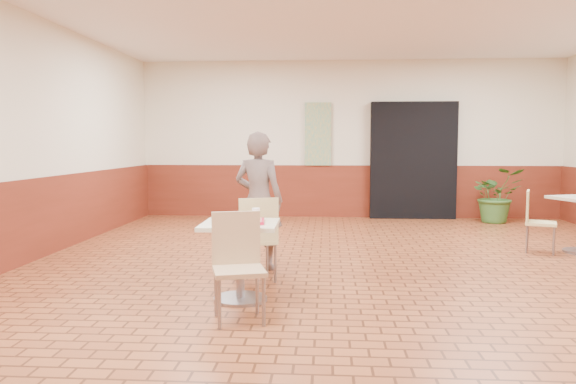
# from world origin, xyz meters

# --- Properties ---
(room_shell) EXTENTS (8.01, 10.01, 3.01)m
(room_shell) POSITION_xyz_m (0.00, 0.00, 1.50)
(room_shell) COLOR brown
(room_shell) RESTS_ON ground
(wainscot_band) EXTENTS (8.00, 10.00, 1.00)m
(wainscot_band) POSITION_xyz_m (0.00, 0.00, 0.50)
(wainscot_band) COLOR #602112
(wainscot_band) RESTS_ON ground
(corridor_doorway) EXTENTS (1.60, 0.22, 2.20)m
(corridor_doorway) POSITION_xyz_m (1.20, 4.88, 1.10)
(corridor_doorway) COLOR black
(corridor_doorway) RESTS_ON ground
(promo_poster) EXTENTS (0.50, 0.03, 1.20)m
(promo_poster) POSITION_xyz_m (-0.60, 4.94, 1.60)
(promo_poster) COLOR gray
(promo_poster) RESTS_ON wainscot_band
(main_table) EXTENTS (0.68, 0.68, 0.71)m
(main_table) POSITION_xyz_m (-1.20, -0.89, 0.48)
(main_table) COLOR beige
(main_table) RESTS_ON ground
(chair_main_front) EXTENTS (0.49, 0.49, 0.87)m
(chair_main_front) POSITION_xyz_m (-1.14, -1.42, 0.48)
(chair_main_front) COLOR tan
(chair_main_front) RESTS_ON ground
(chair_main_back) EXTENTS (0.52, 0.52, 0.88)m
(chair_main_back) POSITION_xyz_m (-1.14, -0.19, 0.49)
(chair_main_back) COLOR #D3C17E
(chair_main_back) RESTS_ON ground
(customer) EXTENTS (0.65, 0.51, 1.56)m
(customer) POSITION_xyz_m (-1.19, 0.42, 0.78)
(customer) COLOR #66544F
(customer) RESTS_ON ground
(serving_tray) EXTENTS (0.44, 0.34, 0.03)m
(serving_tray) POSITION_xyz_m (-1.20, -0.89, 0.73)
(serving_tray) COLOR red
(serving_tray) RESTS_ON main_table
(ring_donut) EXTENTS (0.12, 0.12, 0.03)m
(ring_donut) POSITION_xyz_m (-1.30, -0.86, 0.76)
(ring_donut) COLOR #ED9A56
(ring_donut) RESTS_ON serving_tray
(long_john_donut) EXTENTS (0.15, 0.10, 0.04)m
(long_john_donut) POSITION_xyz_m (-1.12, -0.91, 0.76)
(long_john_donut) COLOR #E07441
(long_john_donut) RESTS_ON serving_tray
(paper_cup) EXTENTS (0.07, 0.07, 0.09)m
(paper_cup) POSITION_xyz_m (-1.07, -0.77, 0.79)
(paper_cup) COLOR white
(paper_cup) RESTS_ON serving_tray
(chair_second_left) EXTENTS (0.48, 0.48, 0.81)m
(chair_second_left) POSITION_xyz_m (2.32, 1.66, 0.45)
(chair_second_left) COLOR #EADD8C
(chair_second_left) RESTS_ON ground
(potted_plant) EXTENTS (0.92, 0.81, 0.99)m
(potted_plant) POSITION_xyz_m (2.62, 4.40, 0.50)
(potted_plant) COLOR #356528
(potted_plant) RESTS_ON ground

